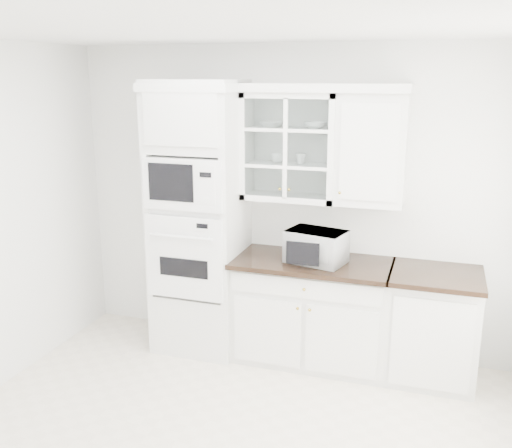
% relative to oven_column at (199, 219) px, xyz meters
% --- Properties ---
extents(room_shell, '(4.00, 3.50, 2.70)m').
position_rel_oven_column_xyz_m(room_shell, '(0.75, -0.99, 0.58)').
color(room_shell, white).
rests_on(room_shell, ground).
extents(oven_column, '(0.76, 0.68, 2.40)m').
position_rel_oven_column_xyz_m(oven_column, '(0.00, 0.00, 0.00)').
color(oven_column, silver).
rests_on(oven_column, ground).
extents(base_cabinet_run, '(1.32, 0.67, 0.92)m').
position_rel_oven_column_xyz_m(base_cabinet_run, '(1.03, 0.03, -0.74)').
color(base_cabinet_run, silver).
rests_on(base_cabinet_run, ground).
extents(extra_base_cabinet, '(0.72, 0.67, 0.92)m').
position_rel_oven_column_xyz_m(extra_base_cabinet, '(2.03, 0.03, -0.74)').
color(extra_base_cabinet, silver).
rests_on(extra_base_cabinet, ground).
extents(upper_cabinet_glass, '(0.80, 0.33, 0.90)m').
position_rel_oven_column_xyz_m(upper_cabinet_glass, '(0.78, 0.17, 0.65)').
color(upper_cabinet_glass, silver).
rests_on(upper_cabinet_glass, room_shell).
extents(upper_cabinet_solid, '(0.55, 0.33, 0.90)m').
position_rel_oven_column_xyz_m(upper_cabinet_solid, '(1.46, 0.17, 0.65)').
color(upper_cabinet_solid, silver).
rests_on(upper_cabinet_solid, room_shell).
extents(crown_molding, '(2.14, 0.38, 0.07)m').
position_rel_oven_column_xyz_m(crown_molding, '(0.68, 0.14, 1.14)').
color(crown_molding, white).
rests_on(crown_molding, room_shell).
extents(countertop_microwave, '(0.55, 0.49, 0.27)m').
position_rel_oven_column_xyz_m(countertop_microwave, '(1.07, -0.01, -0.14)').
color(countertop_microwave, white).
rests_on(countertop_microwave, base_cabinet_run).
extents(bowl_a, '(0.24, 0.24, 0.05)m').
position_rel_oven_column_xyz_m(bowl_a, '(0.62, 0.15, 0.83)').
color(bowl_a, white).
rests_on(bowl_a, upper_cabinet_glass).
extents(bowl_b, '(0.19, 0.19, 0.05)m').
position_rel_oven_column_xyz_m(bowl_b, '(0.98, 0.16, 0.84)').
color(bowl_b, white).
rests_on(bowl_b, upper_cabinet_glass).
extents(cup_a, '(0.13, 0.13, 0.09)m').
position_rel_oven_column_xyz_m(cup_a, '(0.67, 0.17, 0.55)').
color(cup_a, white).
rests_on(cup_a, upper_cabinet_glass).
extents(cup_b, '(0.12, 0.12, 0.09)m').
position_rel_oven_column_xyz_m(cup_b, '(0.86, 0.18, 0.55)').
color(cup_b, white).
rests_on(cup_b, upper_cabinet_glass).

